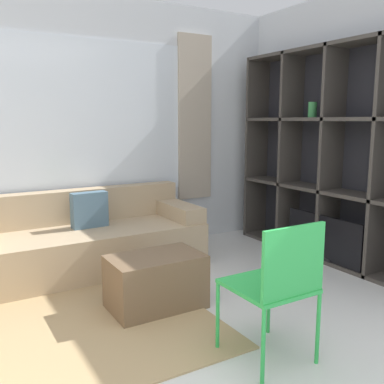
# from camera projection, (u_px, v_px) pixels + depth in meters

# --- Properties ---
(wall_back) EXTENTS (6.15, 0.11, 2.70)m
(wall_back) POSITION_uv_depth(u_px,v_px,m) (62.00, 127.00, 4.31)
(wall_back) COLOR silver
(wall_back) RESTS_ON ground_plane
(wall_right) EXTENTS (0.07, 4.37, 2.70)m
(wall_right) POSITION_uv_depth(u_px,v_px,m) (362.00, 128.00, 4.20)
(wall_right) COLOR silver
(wall_right) RESTS_ON ground_plane
(area_rug) EXTENTS (2.62, 1.80, 0.01)m
(area_rug) POSITION_uv_depth(u_px,v_px,m) (16.00, 339.00, 2.81)
(area_rug) COLOR tan
(area_rug) RESTS_ON ground_plane
(shelving_unit) EXTENTS (0.35, 2.38, 2.16)m
(shelving_unit) POSITION_uv_depth(u_px,v_px,m) (334.00, 159.00, 4.32)
(shelving_unit) COLOR #232328
(shelving_unit) RESTS_ON ground_plane
(couch_main) EXTENTS (2.18, 0.86, 0.75)m
(couch_main) POSITION_uv_depth(u_px,v_px,m) (87.00, 241.00, 4.11)
(couch_main) COLOR tan
(couch_main) RESTS_ON ground_plane
(ottoman) EXTENTS (0.71, 0.44, 0.42)m
(ottoman) POSITION_uv_depth(u_px,v_px,m) (156.00, 282.00, 3.27)
(ottoman) COLOR brown
(ottoman) RESTS_ON ground_plane
(folding_chair) EXTENTS (0.44, 0.46, 0.86)m
(folding_chair) POSITION_uv_depth(u_px,v_px,m) (278.00, 280.00, 2.47)
(folding_chair) COLOR green
(folding_chair) RESTS_ON ground_plane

